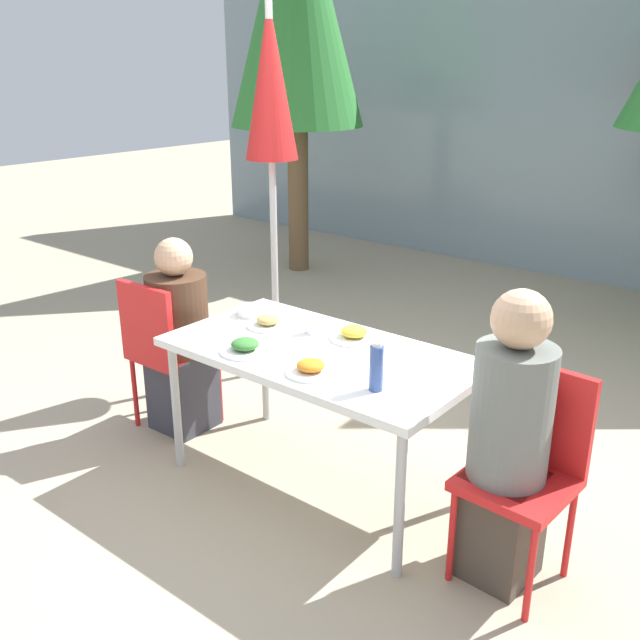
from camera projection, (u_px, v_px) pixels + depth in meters
name	position (u px, v px, depth m)	size (l,w,h in m)	color
ground_plane	(320.00, 482.00, 3.59)	(24.00, 24.00, 0.00)	tan
building_facade	(633.00, 120.00, 6.28)	(10.00, 0.20, 3.00)	gray
dining_table	(320.00, 361.00, 3.36)	(1.47, 0.78, 0.72)	white
chair_left	(163.00, 344.00, 3.94)	(0.41, 0.41, 0.89)	red
person_left	(180.00, 342.00, 3.97)	(0.34, 0.34, 1.12)	#383842
chair_right	(528.00, 458.00, 2.81)	(0.42, 0.42, 0.89)	red
person_right	(508.00, 446.00, 2.76)	(0.31, 0.31, 1.23)	#473D33
closed_umbrella	(271.00, 105.00, 4.30)	(0.36, 0.36, 2.35)	#333333
plate_0	(245.00, 347.00, 3.31)	(0.24, 0.24, 0.07)	white
plate_1	(311.00, 368.00, 3.09)	(0.22, 0.22, 0.06)	white
plate_2	(268.00, 322.00, 3.63)	(0.21, 0.21, 0.06)	white
plate_3	(354.00, 334.00, 3.46)	(0.24, 0.24, 0.07)	white
bottle	(376.00, 367.00, 2.90)	(0.06, 0.06, 0.21)	#334C8E
drinking_cup	(312.00, 325.00, 3.53)	(0.07, 0.07, 0.08)	white
salad_bowl	(251.00, 311.00, 3.79)	(0.15, 0.15, 0.05)	white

